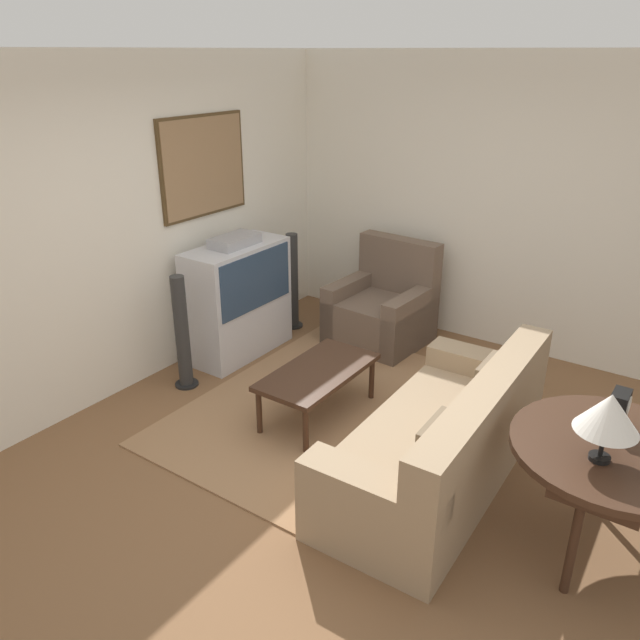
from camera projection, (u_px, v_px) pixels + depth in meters
ground_plane at (334, 468)px, 4.35m from camera, size 12.00×12.00×0.00m
wall_back at (113, 232)px, 4.94m from camera, size 12.00×0.10×2.70m
wall_right at (491, 206)px, 5.80m from camera, size 0.06×12.00×2.70m
area_rug at (317, 405)px, 5.11m from camera, size 2.60×1.76×0.01m
tv at (238, 299)px, 5.82m from camera, size 1.03×0.47×1.15m
couch at (443, 443)px, 4.12m from camera, size 2.02×0.90×0.83m
armchair at (383, 310)px, 6.16m from camera, size 0.88×0.90×0.99m
coffee_table at (318, 375)px, 4.83m from camera, size 1.03×0.53×0.41m
console_table at (614, 457)px, 3.36m from camera, size 1.09×1.09×0.73m
table_lamp at (609, 413)px, 3.12m from camera, size 0.32×0.32×0.39m
mantel_clock at (619, 409)px, 3.48m from camera, size 0.16×0.10×0.22m
speaker_tower_left at (182, 336)px, 5.24m from camera, size 0.20×0.20×1.00m
speaker_tower_right at (292, 284)px, 6.40m from camera, size 0.20×0.20×1.00m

